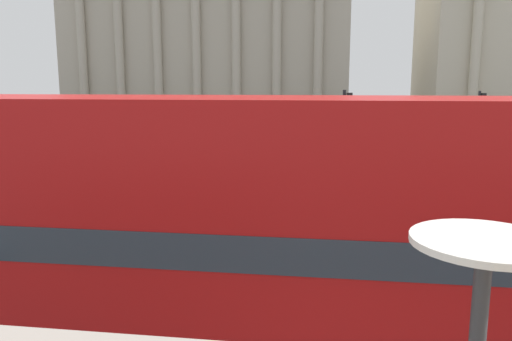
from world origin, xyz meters
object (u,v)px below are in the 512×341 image
object	(u,v)px
pedestrian_blue	(388,188)
pedestrian_white	(210,142)
traffic_light_far	(479,121)
plaza_building_left	(211,13)
pedestrian_olive	(291,214)
car_navy	(276,176)
double_decker_bus	(317,235)
pedestrian_red	(179,187)
traffic_light_mid	(345,131)
cafe_dining_table	(482,284)

from	to	relation	value
pedestrian_blue	pedestrian_white	bearing A→B (deg)	175.42
traffic_light_far	pedestrian_white	size ratio (longest dim) A/B	2.43
plaza_building_left	pedestrian_olive	world-z (taller)	plaza_building_left
plaza_building_left	car_navy	world-z (taller)	plaza_building_left
car_navy	pedestrian_olive	distance (m)	6.86
double_decker_bus	traffic_light_far	xyz separation A→B (m)	(7.28, 18.25, 0.29)
pedestrian_red	pedestrian_white	xyz separation A→B (m)	(-1.97, 12.90, -0.06)
traffic_light_mid	traffic_light_far	distance (m)	9.32
car_navy	pedestrian_white	world-z (taller)	pedestrian_white
traffic_light_mid	pedestrian_olive	size ratio (longest dim) A/B	2.50
pedestrian_blue	pedestrian_olive	xyz separation A→B (m)	(-2.96, -3.84, 0.00)
pedestrian_blue	pedestrian_red	distance (m)	6.96
double_decker_bus	traffic_light_mid	distance (m)	11.60
double_decker_bus	pedestrian_red	world-z (taller)	double_decker_bus
plaza_building_left	pedestrian_olive	size ratio (longest dim) A/B	18.92
double_decker_bus	pedestrian_red	size ratio (longest dim) A/B	6.26
pedestrian_red	traffic_light_far	bearing A→B (deg)	73.19
car_navy	double_decker_bus	bearing A→B (deg)	48.38
plaza_building_left	pedestrian_white	xyz separation A→B (m)	(6.50, -29.12, -11.29)
pedestrian_red	pedestrian_white	size ratio (longest dim) A/B	1.06
car_navy	pedestrian_olive	size ratio (longest dim) A/B	2.52
plaza_building_left	pedestrian_blue	distance (m)	45.11
pedestrian_white	pedestrian_olive	bearing A→B (deg)	158.71
cafe_dining_table	car_navy	xyz separation A→B (m)	(-2.58, 17.62, -2.87)
pedestrian_red	plaza_building_left	bearing A→B (deg)	136.96
traffic_light_far	car_navy	bearing A→B (deg)	-150.47
pedestrian_red	pedestrian_white	bearing A→B (deg)	134.25
traffic_light_mid	pedestrian_red	bearing A→B (deg)	-155.08
pedestrian_white	pedestrian_olive	xyz separation A→B (m)	(5.88, -15.61, 0.00)
double_decker_bus	cafe_dining_table	world-z (taller)	double_decker_bus
traffic_light_far	pedestrian_blue	xyz separation A→B (m)	(-5.10, -8.10, -1.67)
plaza_building_left	pedestrian_blue	xyz separation A→B (m)	(15.34, -40.89, -11.29)
cafe_dining_table	pedestrian_red	size ratio (longest dim) A/B	0.42
pedestrian_olive	pedestrian_white	bearing A→B (deg)	175.71
traffic_light_mid	pedestrian_blue	bearing A→B (deg)	-45.29
traffic_light_far	car_navy	distance (m)	10.67
plaza_building_left	pedestrian_olive	distance (m)	47.76
car_navy	pedestrian_white	distance (m)	10.07
double_decker_bus	traffic_light_far	world-z (taller)	double_decker_bus
double_decker_bus	car_navy	xyz separation A→B (m)	(-1.85, 13.08, -1.64)
traffic_light_mid	pedestrian_olive	bearing A→B (deg)	-106.55
double_decker_bus	pedestrian_olive	size ratio (longest dim) A/B	6.61
double_decker_bus	traffic_light_mid	xyz separation A→B (m)	(0.79, 11.57, 0.36)
traffic_light_mid	pedestrian_red	xyz separation A→B (m)	(-5.47, -2.54, -1.68)
traffic_light_far	pedestrian_blue	size ratio (longest dim) A/B	2.43
cafe_dining_table	pedestrian_red	bearing A→B (deg)	111.74
cafe_dining_table	pedestrian_olive	bearing A→B (deg)	97.88
traffic_light_mid	pedestrian_blue	world-z (taller)	traffic_light_mid
pedestrian_white	plaza_building_left	bearing A→B (deg)	-29.34
double_decker_bus	traffic_light_far	distance (m)	19.65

